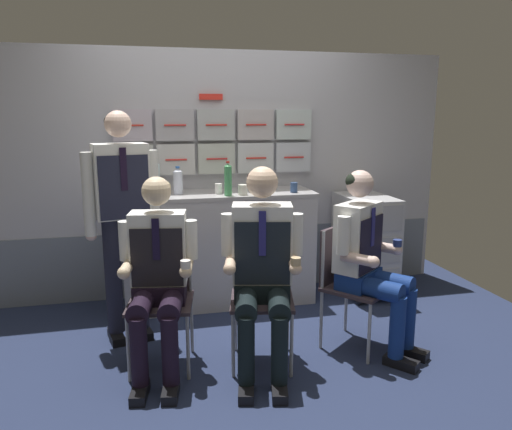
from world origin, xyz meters
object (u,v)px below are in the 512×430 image
Objects in this scene: folding_chair_by_counter at (346,273)px; coffee_cup_spare at (151,191)px; folding_chair_left at (162,285)px; folding_chair_right at (262,283)px; service_trolley at (365,242)px; water_bottle_short at (156,176)px; crew_member_left at (158,269)px; crew_member_right at (262,261)px; snack_banana at (257,189)px; crew_member_standing at (123,208)px; crew_member_by_counter at (369,254)px.

coffee_cup_spare is at bearing 144.65° from folding_chair_by_counter.
folding_chair_left and folding_chair_right have the same top height.
folding_chair_left is at bearing 170.39° from folding_chair_right.
service_trolley is 1.06× the size of folding_chair_right.
folding_chair_left is at bearing -91.13° from water_bottle_short.
crew_member_left is 0.96× the size of crew_member_right.
crew_member_left is at bearing -92.18° from water_bottle_short.
coffee_cup_spare reaches higher than folding_chair_left.
coffee_cup_spare is at bearing 90.01° from crew_member_left.
service_trolley is 1.94m from coffee_cup_spare.
water_bottle_short is at bearing 87.82° from crew_member_left.
snack_banana is (-0.99, 0.06, 0.50)m from service_trolley.
snack_banana is at bearing 25.39° from crew_member_standing.
crew_member_right is at bearing -60.60° from coffee_cup_spare.
service_trolley is at bearing -8.29° from water_bottle_short.
crew_member_by_counter is (1.36, -0.18, 0.17)m from folding_chair_left.
folding_chair_right is at bearing -101.57° from snack_banana.
folding_chair_left is at bearing -59.34° from crew_member_standing.
crew_member_right is at bearing -102.88° from folding_chair_right.
folding_chair_by_counter is 1.15m from snack_banana.
snack_banana reaches higher than folding_chair_left.
folding_chair_right is at bearing -55.45° from coffee_cup_spare.
crew_member_by_counter is 0.76× the size of crew_member_standing.
water_bottle_short is at bearing 88.87° from folding_chair_left.
crew_member_left is 1.47× the size of folding_chair_by_counter.
crew_member_left is 0.69m from folding_chair_right.
crew_member_by_counter is (-0.48, -1.03, 0.20)m from service_trolley.
crew_member_by_counter is at bearing -0.74° from crew_member_left.
crew_member_right is at bearing -173.61° from crew_member_by_counter.
snack_banana is (0.85, 0.91, 0.46)m from folding_chair_left.
crew_member_right reaches higher than snack_banana.
water_bottle_short is at bearing 136.00° from crew_member_by_counter.
folding_chair_left and folding_chair_by_counter have the same top height.
folding_chair_by_counter is (1.26, -0.05, 0.00)m from folding_chair_left.
service_trolley reaches higher than folding_chair_by_counter.
folding_chair_right is (0.64, -0.11, 0.00)m from folding_chair_left.
crew_member_left is at bearing -129.35° from snack_banana.
crew_member_right is at bearing -162.16° from folding_chair_by_counter.
crew_member_by_counter is at bearing -7.43° from folding_chair_left.
crew_member_left is (-0.03, -0.16, 0.16)m from folding_chair_left.
service_trolley is 2.03m from folding_chair_left.
crew_member_left reaches higher than folding_chair_left.
crew_member_left reaches higher than folding_chair_by_counter.
folding_chair_by_counter is 9.41× the size of coffee_cup_spare.
crew_member_by_counter is (0.76, 0.08, -0.03)m from crew_member_right.
crew_member_standing reaches higher than crew_member_right.
crew_member_standing is at bearing 150.11° from folding_chair_right.
folding_chair_left is 1.27m from folding_chair_by_counter.
folding_chair_right is at bearing -141.19° from service_trolley.
folding_chair_left is at bearing 156.62° from crew_member_right.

